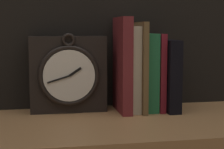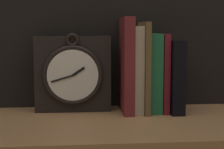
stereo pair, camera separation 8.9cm
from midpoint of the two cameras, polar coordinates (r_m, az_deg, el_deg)
clock at (r=1.02m, az=-3.49°, el=0.14°), size 0.20×0.08×0.21m
book_slot0_maroon at (r=1.00m, az=4.80°, el=1.45°), size 0.03×0.13×0.25m
book_slot1_cream at (r=1.01m, az=6.20°, el=0.82°), size 0.03×0.12×0.23m
book_slot2_brown at (r=1.01m, az=7.43°, el=1.09°), size 0.01×0.14×0.24m
book_slot3_green at (r=1.03m, az=8.71°, el=0.30°), size 0.03×0.12×0.21m
book_slot4_maroon at (r=1.03m, az=10.15°, el=0.29°), size 0.02×0.12×0.21m
book_slot5_black at (r=1.03m, az=11.75°, el=-0.21°), size 0.03×0.14×0.19m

